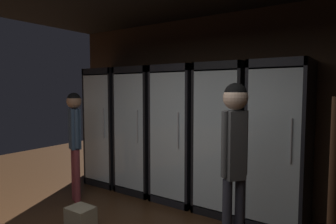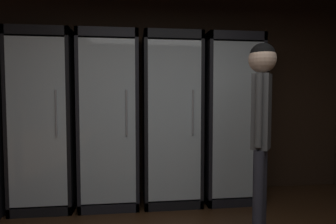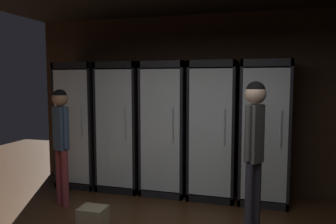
# 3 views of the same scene
# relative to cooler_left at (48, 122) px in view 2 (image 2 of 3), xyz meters

# --- Properties ---
(wall_back) EXTENTS (6.00, 0.06, 2.80)m
(wall_back) POSITION_rel_cooler_left_xyz_m (1.35, 0.34, 0.40)
(wall_back) COLOR #382619
(wall_back) RESTS_ON ground
(cooler_left) EXTENTS (0.68, 0.69, 2.04)m
(cooler_left) POSITION_rel_cooler_left_xyz_m (0.00, 0.00, 0.00)
(cooler_left) COLOR black
(cooler_left) RESTS_ON ground
(cooler_center) EXTENTS (0.68, 0.69, 2.04)m
(cooler_center) POSITION_rel_cooler_left_xyz_m (0.74, -0.00, 0.00)
(cooler_center) COLOR black
(cooler_center) RESTS_ON ground
(cooler_right) EXTENTS (0.68, 0.69, 2.04)m
(cooler_right) POSITION_rel_cooler_left_xyz_m (1.47, -0.00, 0.00)
(cooler_right) COLOR black
(cooler_right) RESTS_ON ground
(cooler_far_right) EXTENTS (0.68, 0.69, 2.04)m
(cooler_far_right) POSITION_rel_cooler_left_xyz_m (2.21, -0.00, 0.00)
(cooler_far_right) COLOR black
(cooler_far_right) RESTS_ON ground
(shopper_far) EXTENTS (0.23, 0.24, 1.75)m
(shopper_far) POSITION_rel_cooler_left_xyz_m (2.09, -1.22, 0.16)
(shopper_far) COLOR #2D2D38
(shopper_far) RESTS_ON ground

